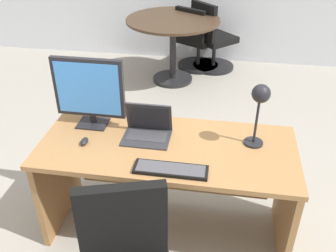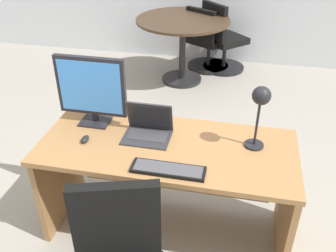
# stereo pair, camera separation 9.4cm
# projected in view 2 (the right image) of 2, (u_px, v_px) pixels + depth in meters

# --- Properties ---
(ground) EXTENTS (12.00, 12.00, 0.00)m
(ground) POSITION_uv_depth(u_px,v_px,m) (197.00, 122.00, 3.98)
(ground) COLOR gray
(desk) EXTENTS (1.62, 0.70, 0.73)m
(desk) POSITION_uv_depth(u_px,v_px,m) (168.00, 168.00, 2.50)
(desk) COLOR #9E7042
(desk) RESTS_ON ground
(monitor) EXTENTS (0.47, 0.16, 0.48)m
(monitor) POSITION_uv_depth(u_px,v_px,m) (91.00, 88.00, 2.44)
(monitor) COLOR black
(monitor) RESTS_ON desk
(laptop) EXTENTS (0.30, 0.23, 0.22)m
(laptop) POSITION_uv_depth(u_px,v_px,m) (149.00, 125.00, 2.42)
(laptop) COLOR #2D2D33
(laptop) RESTS_ON desk
(keyboard) EXTENTS (0.43, 0.12, 0.02)m
(keyboard) POSITION_uv_depth(u_px,v_px,m) (168.00, 170.00, 2.12)
(keyboard) COLOR black
(keyboard) RESTS_ON desk
(mouse) EXTENTS (0.04, 0.08, 0.03)m
(mouse) POSITION_uv_depth(u_px,v_px,m) (85.00, 139.00, 2.37)
(mouse) COLOR black
(mouse) RESTS_ON desk
(desk_lamp) EXTENTS (0.12, 0.14, 0.42)m
(desk_lamp) POSITION_uv_depth(u_px,v_px,m) (260.00, 104.00, 2.16)
(desk_lamp) COLOR black
(desk_lamp) RESTS_ON desk
(meeting_table) EXTENTS (1.13, 1.13, 0.80)m
(meeting_table) POSITION_uv_depth(u_px,v_px,m) (183.00, 35.00, 4.54)
(meeting_table) COLOR black
(meeting_table) RESTS_ON ground
(meeting_chair_near) EXTENTS (0.63, 0.64, 0.85)m
(meeting_chair_near) POSITION_uv_depth(u_px,v_px,m) (207.00, 45.00, 5.00)
(meeting_chair_near) COLOR black
(meeting_chair_near) RESTS_ON ground
(meeting_chair_far) EXTENTS (0.66, 0.66, 0.91)m
(meeting_chair_far) POSITION_uv_depth(u_px,v_px,m) (222.00, 44.00, 4.95)
(meeting_chair_far) COLOR black
(meeting_chair_far) RESTS_ON ground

